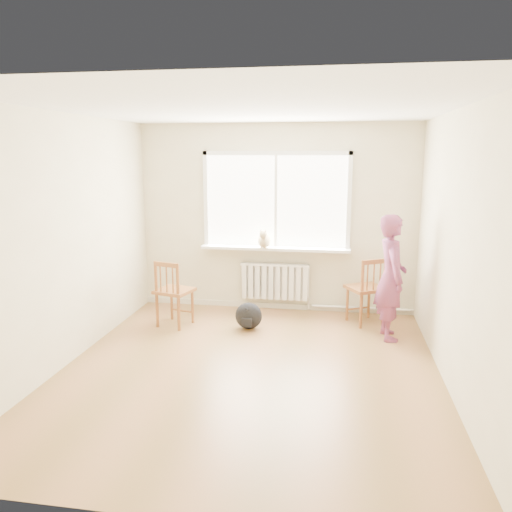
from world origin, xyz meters
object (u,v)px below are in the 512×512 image
at_px(cat, 264,240).
at_px(backpack, 249,316).
at_px(person, 391,277).
at_px(chair_left, 172,293).
at_px(chair_right, 368,291).

xyz_separation_m(cat, backpack, (-0.09, -0.76, -0.89)).
relative_size(person, backpack, 4.39).
bearing_deg(backpack, chair_left, -177.00).
bearing_deg(chair_left, person, -164.24).
bearing_deg(person, backpack, 80.66).
bearing_deg(person, chair_right, 17.95).
relative_size(chair_left, person, 0.58).
bearing_deg(backpack, chair_right, 16.29).
xyz_separation_m(person, cat, (-1.69, 0.79, 0.29)).
bearing_deg(cat, backpack, -98.40).
relative_size(chair_left, backpack, 2.54).
height_order(chair_left, chair_right, chair_right).
height_order(chair_left, person, person).
distance_m(person, backpack, 1.89).
xyz_separation_m(chair_left, person, (2.80, 0.03, 0.33)).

